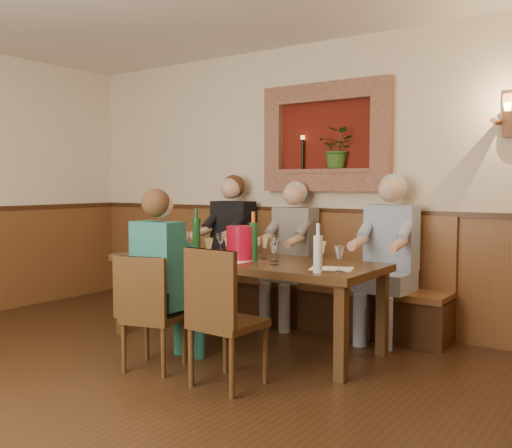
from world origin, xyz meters
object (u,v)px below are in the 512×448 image
at_px(dining_table, 243,267).
at_px(person_bench_mid, 290,266).
at_px(chair_near_left, 153,336).
at_px(person_bench_left, 228,257).
at_px(person_bench_right, 387,272).
at_px(water_bottle, 318,253).
at_px(spittoon_bucket, 241,243).
at_px(wine_bottle_green_a, 253,240).
at_px(wine_bottle_green_b, 196,234).
at_px(bench, 299,290).
at_px(person_chair_front, 166,293).
at_px(chair_near_right, 227,346).

relative_size(dining_table, person_bench_mid, 1.69).
xyz_separation_m(chair_near_left, person_bench_left, (-0.66, 1.76, 0.37)).
relative_size(person_bench_right, water_bottle, 4.14).
distance_m(person_bench_left, spittoon_bucket, 1.26).
xyz_separation_m(wine_bottle_green_a, wine_bottle_green_b, (-0.78, 0.18, 0.00)).
bearing_deg(wine_bottle_green_a, chair_near_left, -108.51).
bearing_deg(bench, dining_table, -90.00).
bearing_deg(wine_bottle_green_b, dining_table, -11.65).
distance_m(person_bench_mid, spittoon_bucket, 0.95).
height_order(person_bench_mid, person_chair_front, person_bench_mid).
height_order(person_bench_right, wine_bottle_green_b, person_bench_right).
distance_m(person_bench_left, water_bottle, 2.09).
distance_m(dining_table, wine_bottle_green_a, 0.28).
relative_size(chair_near_right, wine_bottle_green_a, 2.36).
distance_m(chair_near_left, wine_bottle_green_b, 1.34).
xyz_separation_m(person_bench_right, person_chair_front, (-1.13, -1.62, -0.06)).
bearing_deg(person_bench_right, person_bench_left, -179.99).
distance_m(person_bench_mid, wine_bottle_green_b, 0.99).
xyz_separation_m(bench, chair_near_left, (-0.16, -1.87, -0.08)).
relative_size(chair_near_right, spittoon_bucket, 3.38).
xyz_separation_m(dining_table, wine_bottle_green_a, (0.14, -0.04, 0.24)).
bearing_deg(chair_near_right, dining_table, 122.22).
bearing_deg(wine_bottle_green_b, person_bench_right, 23.57).
bearing_deg(dining_table, person_bench_left, 134.26).
xyz_separation_m(person_bench_mid, spittoon_bucket, (0.06, -0.90, 0.30)).
bearing_deg(spittoon_bucket, person_chair_front, -104.73).
bearing_deg(dining_table, chair_near_right, -60.21).
bearing_deg(person_bench_left, bench, 7.54).
bearing_deg(person_bench_right, dining_table, -139.18).
distance_m(person_bench_right, person_chair_front, 1.97).
height_order(person_bench_left, person_chair_front, person_bench_left).
bearing_deg(water_bottle, spittoon_bucket, 163.81).
distance_m(bench, person_bench_right, 1.02).
distance_m(chair_near_left, person_bench_right, 2.12).
bearing_deg(spittoon_bucket, chair_near_right, -59.61).
bearing_deg(bench, chair_near_right, -74.46).
bearing_deg(spittoon_bucket, chair_near_left, -102.00).
xyz_separation_m(dining_table, chair_near_left, (-0.16, -0.93, -0.42)).
xyz_separation_m(person_chair_front, spittoon_bucket, (0.19, 0.72, 0.33)).
bearing_deg(wine_bottle_green_b, water_bottle, -16.26).
height_order(person_bench_left, person_bench_mid, person_bench_left).
distance_m(person_chair_front, wine_bottle_green_b, 1.09).
height_order(chair_near_left, person_bench_left, person_bench_left).
relative_size(bench, person_bench_right, 2.02).
height_order(spittoon_bucket, wine_bottle_green_b, wine_bottle_green_b).
xyz_separation_m(dining_table, water_bottle, (0.90, -0.32, 0.22)).
bearing_deg(person_bench_mid, wine_bottle_green_a, -78.82).
distance_m(dining_table, spittoon_bucket, 0.23).
relative_size(chair_near_left, person_bench_left, 0.58).
xyz_separation_m(person_bench_mid, wine_bottle_green_b, (-0.61, -0.70, 0.33)).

